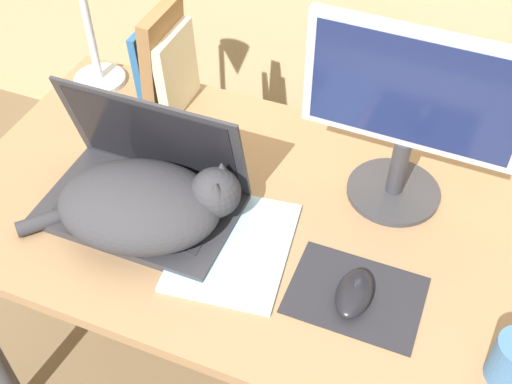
% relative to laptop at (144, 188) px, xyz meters
% --- Properties ---
extents(desk, '(1.27, 0.72, 0.72)m').
position_rel_laptop_xyz_m(desk, '(0.22, 0.06, -0.12)').
color(desk, '#93704C').
rests_on(desk, ground_plane).
extents(laptop, '(0.40, 0.24, 0.25)m').
position_rel_laptop_xyz_m(laptop, '(0.00, 0.00, 0.00)').
color(laptop, '#2D2D33').
rests_on(laptop, desk).
extents(cat, '(0.42, 0.30, 0.15)m').
position_rel_laptop_xyz_m(cat, '(0.04, -0.05, 0.02)').
color(cat, '#333338').
rests_on(cat, desk).
extents(external_monitor, '(0.42, 0.20, 0.40)m').
position_rel_laptop_xyz_m(external_monitor, '(0.47, 0.22, 0.17)').
color(external_monitor, '#333338').
rests_on(external_monitor, desk).
extents(mousepad, '(0.24, 0.18, 0.00)m').
position_rel_laptop_xyz_m(mousepad, '(0.47, -0.06, -0.05)').
color(mousepad, '#232328').
rests_on(mousepad, desk).
extents(computer_mouse, '(0.06, 0.11, 0.03)m').
position_rel_laptop_xyz_m(computer_mouse, '(0.47, -0.07, -0.03)').
color(computer_mouse, black).
rests_on(computer_mouse, mousepad).
extents(book_row, '(0.09, 0.16, 0.26)m').
position_rel_laptop_xyz_m(book_row, '(-0.11, 0.33, 0.07)').
color(book_row, '#285B93').
rests_on(book_row, desk).
extents(notepad, '(0.25, 0.30, 0.01)m').
position_rel_laptop_xyz_m(notepad, '(0.21, -0.04, -0.04)').
color(notepad, '#99C6E0').
rests_on(notepad, desk).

